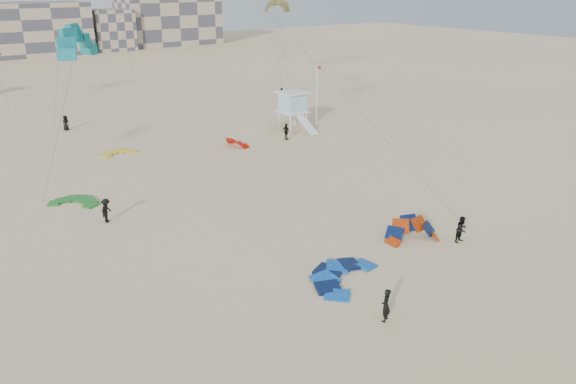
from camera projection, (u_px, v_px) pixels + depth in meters
ground at (353, 319)px, 29.99m from camera, size 320.00×320.00×0.00m
kite_ground_blue at (343, 278)px, 34.04m from camera, size 6.61×6.73×1.13m
kite_ground_orange at (412, 240)px, 39.08m from camera, size 4.97×4.94×3.95m
kite_ground_green at (75, 203)px, 45.47m from camera, size 5.34×5.35×0.64m
kite_ground_red_far at (237, 146)px, 61.13m from camera, size 3.28×3.13×2.75m
kite_ground_yellow at (119, 154)px, 58.35m from camera, size 3.48×3.66×0.59m
kitesurfer_main at (386, 305)px, 29.49m from camera, size 0.82×0.72×1.89m
kitesurfer_b at (462, 229)px, 38.49m from camera, size 0.96×0.77×1.87m
kitesurfer_c at (106, 211)px, 41.63m from camera, size 1.33×1.33×1.85m
kitesurfer_d at (286, 132)px, 63.20m from camera, size 0.65×1.16×1.87m
kitesurfer_e at (66, 123)px, 67.26m from camera, size 1.03×0.85×1.81m
kitesurfer_f at (282, 93)px, 85.18m from camera, size 1.03×1.59×1.63m
kite_fly_teal_a at (76, 45)px, 34.47m from camera, size 5.13×9.69×13.46m
kite_fly_olive at (277, 6)px, 65.83m from camera, size 4.13×7.52×14.24m
lifeguard_tower_near at (293, 110)px, 67.61m from camera, size 3.17×6.08×4.47m
flagpole at (317, 94)px, 68.16m from camera, size 0.62×0.09×7.58m
condo_mid at (15, 29)px, 131.99m from camera, size 32.00×16.00×12.00m
condo_east at (168, 14)px, 154.64m from camera, size 26.00×14.00×16.00m
condo_fill_right at (110, 30)px, 142.84m from camera, size 10.00×10.00×10.00m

